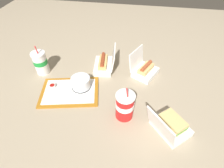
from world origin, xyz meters
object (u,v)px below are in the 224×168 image
object	(u,v)px
plastic_fork	(60,86)
ketchup_cup	(52,86)
food_tray	(70,92)
cake_container	(81,83)
soda_cup_back	(41,63)
clamshell_hotdog_back	(104,64)
clamshell_sandwich_center	(170,125)
clamshell_hotdog_front	(144,70)
soda_cup_front	(125,106)

from	to	relation	value
plastic_fork	ketchup_cup	bearing A→B (deg)	-145.26
food_tray	cake_container	world-z (taller)	cake_container
soda_cup_back	clamshell_hotdog_back	bearing A→B (deg)	15.18
clamshell_sandwich_center	cake_container	bearing A→B (deg)	157.14
ketchup_cup	plastic_fork	size ratio (longest dim) A/B	0.36
ketchup_cup	clamshell_hotdog_front	distance (m)	0.64
cake_container	soda_cup_front	size ratio (longest dim) A/B	0.55
clamshell_hotdog_front	clamshell_sandwich_center	size ratio (longest dim) A/B	0.87
soda_cup_front	clamshell_hotdog_back	bearing A→B (deg)	115.65
clamshell_sandwich_center	soda_cup_front	world-z (taller)	soda_cup_front
clamshell_sandwich_center	clamshell_hotdog_back	world-z (taller)	clamshell_sandwich_center
clamshell_hotdog_front	clamshell_sandwich_center	world-z (taller)	same
clamshell_hotdog_back	food_tray	bearing A→B (deg)	-121.46
clamshell_sandwich_center	plastic_fork	bearing A→B (deg)	163.08
soda_cup_front	clamshell_hotdog_front	bearing A→B (deg)	75.63
ketchup_cup	soda_cup_back	distance (m)	0.22
clamshell_hotdog_back	soda_cup_front	world-z (taller)	soda_cup_front
food_tray	clamshell_hotdog_front	bearing A→B (deg)	29.37
plastic_fork	clamshell_hotdog_back	bearing A→B (deg)	58.20
plastic_fork	clamshell_sandwich_center	distance (m)	0.73
clamshell_hotdog_front	soda_cup_front	distance (m)	0.41
soda_cup_back	soda_cup_front	bearing A→B (deg)	-24.79
food_tray	soda_cup_back	xyz separation A→B (m)	(-0.26, 0.17, 0.08)
soda_cup_back	plastic_fork	bearing A→B (deg)	-36.76
ketchup_cup	clamshell_sandwich_center	size ratio (longest dim) A/B	0.15
clamshell_hotdog_front	clamshell_hotdog_back	xyz separation A→B (m)	(-0.30, 0.02, -0.00)
ketchup_cup	clamshell_sandwich_center	bearing A→B (deg)	-14.59
food_tray	ketchup_cup	size ratio (longest dim) A/B	10.40
ketchup_cup	clamshell_hotdog_back	distance (m)	0.40
clamshell_hotdog_front	soda_cup_front	xyz separation A→B (m)	(-0.10, -0.39, 0.05)
clamshell_hotdog_front	clamshell_hotdog_back	world-z (taller)	clamshell_hotdog_front
cake_container	clamshell_hotdog_back	world-z (taller)	clamshell_hotdog_back
cake_container	soda_cup_back	size ratio (longest dim) A/B	0.56
ketchup_cup	plastic_fork	bearing A→B (deg)	22.50
clamshell_hotdog_back	soda_cup_back	bearing A→B (deg)	-164.82
clamshell_hotdog_front	soda_cup_back	xyz separation A→B (m)	(-0.73, -0.10, 0.05)
ketchup_cup	food_tray	bearing A→B (deg)	-4.78
plastic_fork	soda_cup_front	distance (m)	0.48
ketchup_cup	soda_cup_front	xyz separation A→B (m)	(0.49, -0.13, 0.06)
clamshell_hotdog_front	clamshell_sandwich_center	distance (m)	0.47
cake_container	ketchup_cup	size ratio (longest dim) A/B	3.18
clamshell_hotdog_front	cake_container	bearing A→B (deg)	-152.18
soda_cup_front	clamshell_sandwich_center	bearing A→B (deg)	-13.23
clamshell_hotdog_back	soda_cup_back	world-z (taller)	soda_cup_back
food_tray	cake_container	bearing A→B (deg)	37.97
plastic_fork	clamshell_hotdog_back	distance (m)	0.36
plastic_fork	soda_cup_back	world-z (taller)	soda_cup_back
food_tray	clamshell_hotdog_front	size ratio (longest dim) A/B	1.81
clamshell_hotdog_back	soda_cup_back	distance (m)	0.45
food_tray	clamshell_hotdog_back	size ratio (longest dim) A/B	1.87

